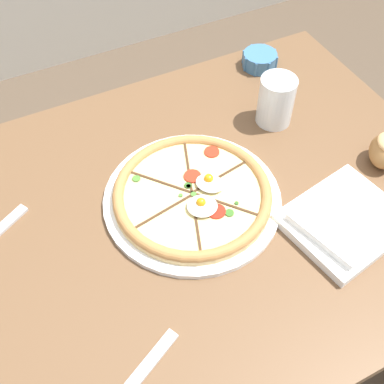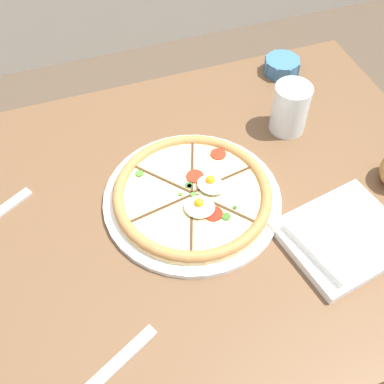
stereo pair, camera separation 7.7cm
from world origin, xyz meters
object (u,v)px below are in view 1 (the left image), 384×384
object	(u,v)px
napkin_folded	(346,219)
water_glass	(276,103)
bread_piece_near	(384,150)
dining_table	(196,236)
ramekin_bowl	(260,60)
pizza	(192,195)

from	to	relation	value
napkin_folded	water_glass	bearing A→B (deg)	83.48
bread_piece_near	water_glass	world-z (taller)	water_glass
dining_table	water_glass	world-z (taller)	water_glass
dining_table	ramekin_bowl	bearing A→B (deg)	43.65
ramekin_bowl	water_glass	size ratio (longest dim) A/B	0.80
ramekin_bowl	water_glass	world-z (taller)	water_glass
ramekin_bowl	bread_piece_near	bearing A→B (deg)	-82.12
bread_piece_near	water_glass	size ratio (longest dim) A/B	0.87
dining_table	water_glass	size ratio (longest dim) A/B	9.63
dining_table	bread_piece_near	world-z (taller)	bread_piece_near
pizza	ramekin_bowl	xyz separation A→B (m)	(0.36, 0.33, 0.00)
dining_table	ramekin_bowl	world-z (taller)	ramekin_bowl
pizza	napkin_folded	distance (m)	0.31
dining_table	napkin_folded	xyz separation A→B (m)	(0.25, -0.17, 0.13)
dining_table	pizza	distance (m)	0.13
dining_table	water_glass	bearing A→B (deg)	28.25
dining_table	bread_piece_near	xyz separation A→B (m)	(0.42, -0.07, 0.15)
ramekin_bowl	bread_piece_near	world-z (taller)	bread_piece_near
pizza	ramekin_bowl	bearing A→B (deg)	42.19
pizza	bread_piece_near	distance (m)	0.43
dining_table	pizza	bearing A→B (deg)	90.97
water_glass	ramekin_bowl	bearing A→B (deg)	67.63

